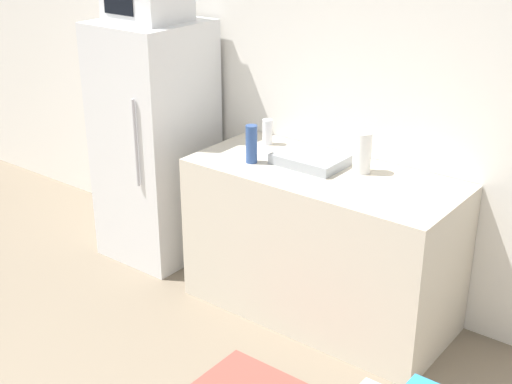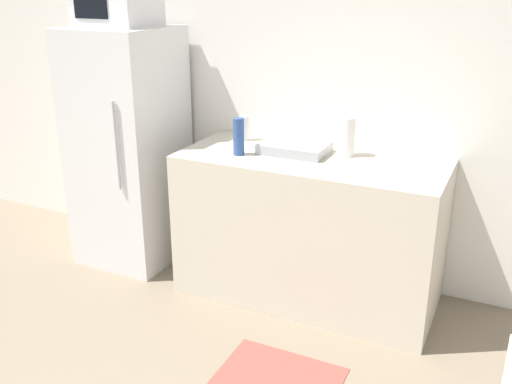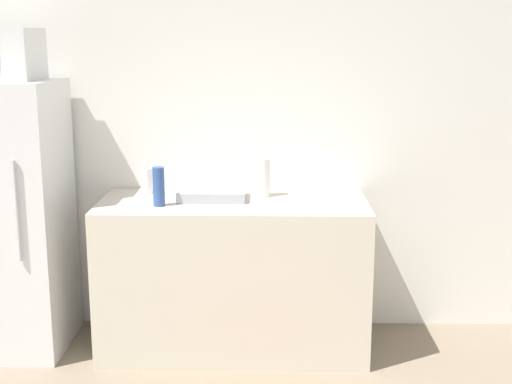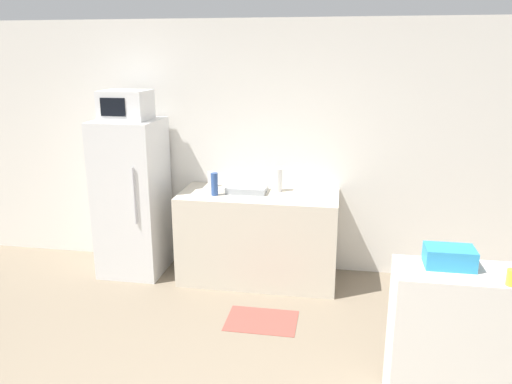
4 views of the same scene
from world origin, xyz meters
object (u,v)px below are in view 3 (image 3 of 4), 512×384
bottle_short (147,181)px  refrigerator (9,217)px  bottle_tall (159,187)px  paper_towel_roll (262,177)px

bottle_short → refrigerator: bearing=-166.4°
bottle_tall → bottle_short: bearing=111.0°
bottle_short → paper_towel_roll: (0.71, -0.06, 0.04)m
refrigerator → bottle_tall: 0.95m
refrigerator → paper_towel_roll: (1.51, 0.13, 0.22)m
bottle_short → paper_towel_roll: 0.71m
paper_towel_roll → bottle_short: bearing=175.1°
refrigerator → bottle_tall: bearing=-7.6°
refrigerator → bottle_short: 0.84m
refrigerator → paper_towel_roll: 1.53m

